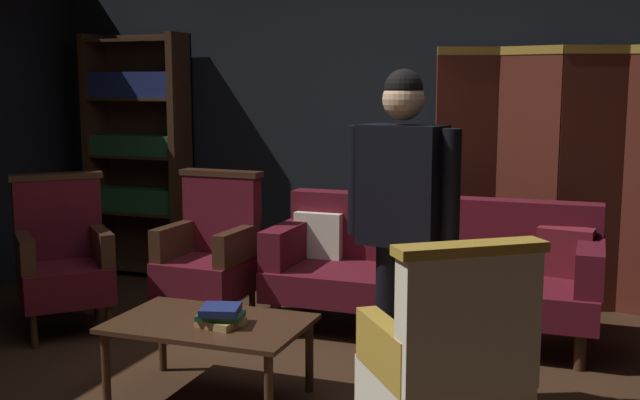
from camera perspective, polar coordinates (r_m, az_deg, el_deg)
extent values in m
cube|color=black|center=(6.12, 5.29, 6.33)|extent=(7.20, 0.10, 2.80)
cube|color=#5B2319|center=(5.81, 10.69, 1.66)|extent=(0.44, 0.20, 1.90)
cube|color=#B78E33|center=(5.78, 10.94, 10.75)|extent=(0.44, 0.21, 0.06)
cube|color=#5B2319|center=(5.79, 14.98, 1.49)|extent=(0.45, 0.15, 1.90)
cube|color=#B78E33|center=(5.75, 15.34, 10.62)|extent=(0.45, 0.16, 0.06)
cube|color=#5B2319|center=(5.79, 19.31, 1.30)|extent=(0.44, 0.19, 1.90)
cube|color=#B78E33|center=(5.75, 19.77, 10.42)|extent=(0.44, 0.20, 0.06)
cube|color=#382114|center=(7.01, -16.16, 3.23)|extent=(0.06, 0.32, 2.05)
cube|color=#382114|center=(6.55, -10.20, 3.09)|extent=(0.06, 0.32, 2.05)
cube|color=#382114|center=(6.90, -12.60, 3.28)|extent=(0.90, 0.02, 2.05)
cube|color=#382114|center=(6.92, -13.01, -4.81)|extent=(0.86, 0.30, 0.02)
cube|color=#382114|center=(6.83, -13.14, -0.87)|extent=(0.86, 0.30, 0.02)
cube|color=#1E4C28|center=(6.80, -13.27, 0.02)|extent=(0.78, 0.22, 0.19)
cube|color=#382114|center=(6.77, -13.28, 3.17)|extent=(0.86, 0.30, 0.02)
cube|color=#1E4C28|center=(6.75, -13.40, 3.96)|extent=(0.78, 0.22, 0.17)
cube|color=#382114|center=(6.75, -13.42, 7.25)|extent=(0.86, 0.30, 0.02)
cube|color=navy|center=(6.73, -13.55, 8.25)|extent=(0.78, 0.22, 0.21)
cube|color=#382114|center=(6.75, -13.56, 11.34)|extent=(0.86, 0.30, 0.02)
cylinder|color=#382114|center=(5.14, -3.28, -8.68)|extent=(0.07, 0.07, 0.22)
cylinder|color=#382114|center=(4.76, 18.62, -10.54)|extent=(0.07, 0.07, 0.22)
cylinder|color=#382114|center=(5.68, -0.89, -7.01)|extent=(0.07, 0.07, 0.22)
cylinder|color=#382114|center=(5.34, 18.78, -8.49)|extent=(0.07, 0.07, 0.22)
cube|color=#4C0F19|center=(5.09, 8.01, -6.48)|extent=(2.10, 0.76, 0.20)
cube|color=#4C0F19|center=(5.31, 8.77, -2.21)|extent=(2.10, 0.18, 0.46)
cube|color=#4C0F19|center=(5.31, -2.35, -3.21)|extent=(0.16, 0.68, 0.26)
cube|color=#4C0F19|center=(4.93, 19.30, -4.60)|extent=(0.16, 0.68, 0.26)
cube|color=beige|center=(5.44, -0.09, -2.71)|extent=(0.34, 0.12, 0.34)
cube|color=maroon|center=(5.13, 17.66, -3.81)|extent=(0.36, 0.20, 0.35)
cylinder|color=#382114|center=(4.16, -15.50, -11.96)|extent=(0.04, 0.04, 0.39)
cylinder|color=#382114|center=(3.73, -3.80, -14.04)|extent=(0.04, 0.04, 0.39)
cylinder|color=#382114|center=(4.58, -11.55, -9.88)|extent=(0.04, 0.04, 0.39)
cylinder|color=#382114|center=(4.20, -0.79, -11.41)|extent=(0.04, 0.04, 0.39)
cube|color=#382114|center=(4.08, -8.16, -9.01)|extent=(1.00, 0.64, 0.03)
cube|color=beige|center=(3.36, 8.85, -14.17)|extent=(0.78, 0.78, 0.24)
cube|color=beige|center=(3.03, 10.90, -8.90)|extent=(0.52, 0.43, 0.54)
cube|color=#B78E33|center=(2.96, 11.06, -3.52)|extent=(0.56, 0.46, 0.04)
cube|color=#B78E33|center=(3.38, 12.68, -9.95)|extent=(0.37, 0.46, 0.22)
cube|color=#B78E33|center=(3.18, 4.96, -10.94)|extent=(0.37, 0.46, 0.22)
cylinder|color=#382114|center=(5.19, -20.35, -9.05)|extent=(0.04, 0.04, 0.22)
cylinder|color=#382114|center=(5.25, -15.29, -8.63)|extent=(0.04, 0.04, 0.22)
cylinder|color=#382114|center=(5.63, -20.80, -7.71)|extent=(0.04, 0.04, 0.22)
cylinder|color=#382114|center=(5.68, -16.15, -7.34)|extent=(0.04, 0.04, 0.22)
cube|color=#4C0F19|center=(5.37, -18.26, -5.81)|extent=(0.79, 0.79, 0.24)
cube|color=#4C0F19|center=(5.52, -18.77, -1.32)|extent=(0.48, 0.48, 0.54)
cube|color=#382114|center=(5.48, -18.91, 1.67)|extent=(0.51, 0.52, 0.04)
cube|color=#382114|center=(5.30, -20.95, -3.59)|extent=(0.42, 0.41, 0.22)
cube|color=#382114|center=(5.36, -15.83, -3.22)|extent=(0.42, 0.41, 0.22)
cylinder|color=#382114|center=(5.32, -11.77, -8.25)|extent=(0.04, 0.04, 0.22)
cylinder|color=#382114|center=(5.09, -7.41, -8.93)|extent=(0.04, 0.04, 0.22)
cylinder|color=#382114|center=(5.69, -9.17, -7.07)|extent=(0.04, 0.04, 0.22)
cylinder|color=#382114|center=(5.47, -5.02, -7.63)|extent=(0.04, 0.04, 0.22)
cube|color=#4C0F19|center=(5.33, -8.40, -5.58)|extent=(0.58, 0.58, 0.24)
cube|color=#4C0F19|center=(5.44, -7.26, -1.06)|extent=(0.56, 0.14, 0.54)
cube|color=#382114|center=(5.40, -7.31, 1.97)|extent=(0.60, 0.15, 0.04)
cube|color=#382114|center=(5.40, -10.65, -2.94)|extent=(0.11, 0.50, 0.22)
cube|color=#382114|center=(5.16, -6.15, -3.38)|extent=(0.11, 0.50, 0.22)
cylinder|color=black|center=(3.85, 6.85, -9.71)|extent=(0.12, 0.12, 0.86)
cylinder|color=black|center=(3.91, 4.98, -9.39)|extent=(0.12, 0.12, 0.86)
cube|color=maroon|center=(3.76, 6.02, -2.72)|extent=(0.35, 0.23, 0.09)
cube|color=black|center=(3.72, 6.08, 1.07)|extent=(0.44, 0.29, 0.58)
cube|color=white|center=(3.81, 6.83, 1.68)|extent=(0.14, 0.04, 0.41)
cube|color=maroon|center=(3.80, 6.92, 5.15)|extent=(0.09, 0.04, 0.04)
cylinder|color=black|center=(3.61, 9.62, 0.94)|extent=(0.09, 0.09, 0.54)
cylinder|color=black|center=(3.83, 2.74, 1.48)|extent=(0.09, 0.09, 0.54)
sphere|color=tan|center=(3.69, 6.18, 7.40)|extent=(0.20, 0.20, 0.20)
sphere|color=black|center=(3.69, 6.19, 8.17)|extent=(0.18, 0.18, 0.18)
cube|color=#9E7A47|center=(3.99, -7.33, -8.92)|extent=(0.23, 0.21, 0.04)
cube|color=#1E4C28|center=(3.98, -7.34, -8.47)|extent=(0.25, 0.19, 0.03)
cube|color=navy|center=(3.97, -7.35, -8.03)|extent=(0.23, 0.23, 0.04)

